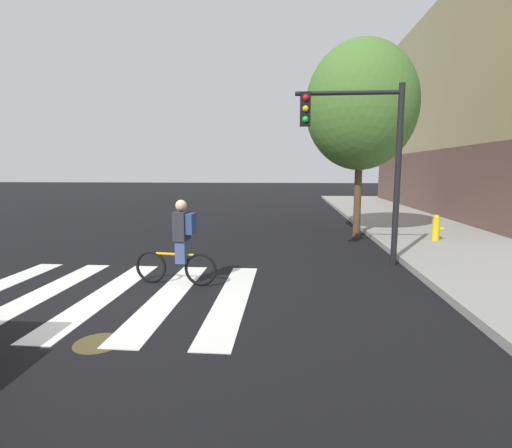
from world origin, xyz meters
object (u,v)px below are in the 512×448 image
(manhole_cover, at_px, (99,343))
(street_tree_near, at_px, (361,106))
(fire_hydrant, at_px, (436,228))
(traffic_light_near, at_px, (362,144))
(cyclist, at_px, (181,243))

(manhole_cover, bearing_deg, street_tree_near, 60.36)
(fire_hydrant, bearing_deg, street_tree_near, 149.59)
(street_tree_near, bearing_deg, fire_hydrant, -30.41)
(manhole_cover, xyz_separation_m, traffic_light_near, (4.18, 4.61, 2.86))
(manhole_cover, distance_m, traffic_light_near, 6.85)
(traffic_light_near, height_order, street_tree_near, street_tree_near)
(street_tree_near, bearing_deg, manhole_cover, -119.64)
(manhole_cover, height_order, traffic_light_near, traffic_light_near)
(manhole_cover, xyz_separation_m, street_tree_near, (4.80, 8.43, 4.30))
(cyclist, bearing_deg, traffic_light_near, 27.37)
(fire_hydrant, xyz_separation_m, street_tree_near, (-2.13, 1.25, 3.77))
(cyclist, bearing_deg, street_tree_near, 52.65)
(street_tree_near, bearing_deg, traffic_light_near, -99.23)
(manhole_cover, height_order, street_tree_near, street_tree_near)
(cyclist, relative_size, street_tree_near, 0.27)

